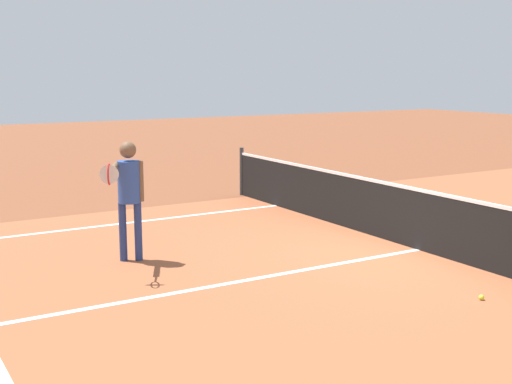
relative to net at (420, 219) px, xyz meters
name	(u,v)px	position (x,y,z in m)	size (l,w,h in m)	color
ground_plane	(418,250)	(0.00, 0.00, -0.49)	(60.00, 60.00, 0.00)	brown
court_surface_inbounds	(418,250)	(0.00, 0.00, -0.49)	(10.62, 24.40, 0.00)	#9E5433
line_center_service	(238,282)	(0.00, -3.20, -0.49)	(0.10, 6.40, 0.01)	white
net	(420,219)	(0.00, 0.00, 0.00)	(11.20, 0.09, 1.07)	#33383D
player_near	(129,187)	(-1.68, -4.05, 0.60)	(1.07, 0.85, 1.74)	navy
tennis_ball_near_net	(481,297)	(2.13, -1.03, -0.46)	(0.07, 0.07, 0.07)	#CCE033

